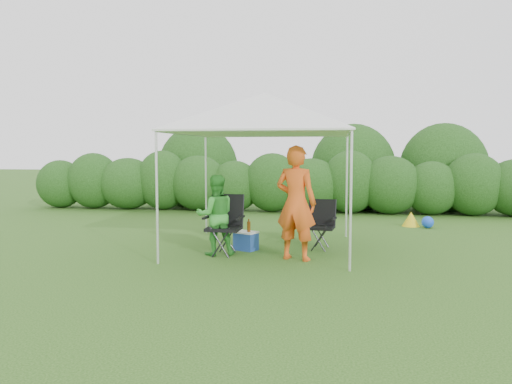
# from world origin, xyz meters

# --- Properties ---
(ground) EXTENTS (70.00, 70.00, 0.00)m
(ground) POSITION_xyz_m (0.00, 0.00, 0.00)
(ground) COLOR #38651F
(hedge) EXTENTS (16.08, 1.53, 1.80)m
(hedge) POSITION_xyz_m (0.10, 6.00, 0.83)
(hedge) COLOR #235019
(hedge) RESTS_ON ground
(canopy) EXTENTS (3.10, 3.10, 2.83)m
(canopy) POSITION_xyz_m (0.00, 0.50, 2.46)
(canopy) COLOR silver
(canopy) RESTS_ON ground
(chair_right) EXTENTS (0.61, 0.56, 0.90)m
(chair_right) POSITION_xyz_m (1.02, 0.70, 0.51)
(chair_right) COLOR black
(chair_right) RESTS_ON ground
(chair_left) EXTENTS (0.66, 0.60, 1.03)m
(chair_left) POSITION_xyz_m (-0.61, -0.06, 0.58)
(chair_left) COLOR black
(chair_left) RESTS_ON ground
(man) EXTENTS (0.79, 0.63, 1.88)m
(man) POSITION_xyz_m (0.64, -0.34, 0.94)
(man) COLOR #F0581B
(man) RESTS_ON ground
(woman) EXTENTS (0.82, 0.73, 1.38)m
(woman) POSITION_xyz_m (-0.76, -0.17, 0.69)
(woman) COLOR green
(woman) RESTS_ON ground
(cooler) EXTENTS (0.49, 0.44, 0.34)m
(cooler) POSITION_xyz_m (-0.32, 0.32, 0.17)
(cooler) COLOR #204495
(cooler) RESTS_ON ground
(bottle) EXTENTS (0.06, 0.06, 0.24)m
(bottle) POSITION_xyz_m (-0.26, 0.28, 0.46)
(bottle) COLOR #592D0C
(bottle) RESTS_ON cooler
(lawn_toy) EXTENTS (0.69, 0.57, 0.34)m
(lawn_toy) POSITION_xyz_m (3.14, 3.66, 0.16)
(lawn_toy) COLOR yellow
(lawn_toy) RESTS_ON ground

